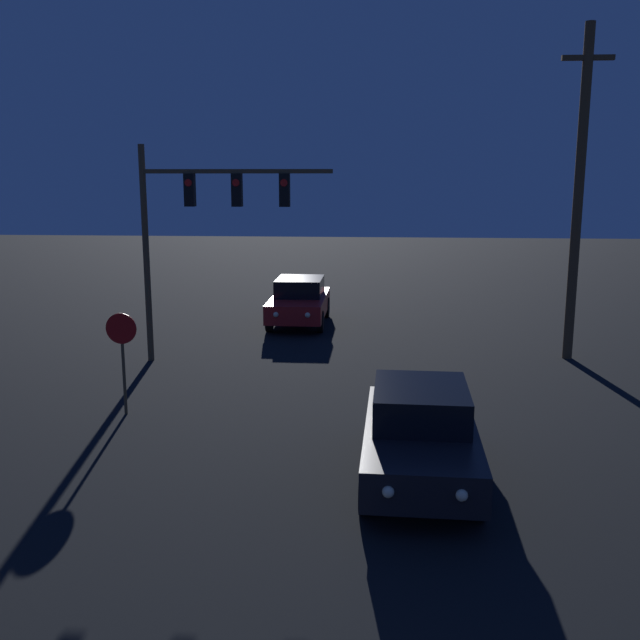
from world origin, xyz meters
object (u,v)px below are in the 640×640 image
object	(u,v)px
car_near	(420,433)
traffic_signal_mast	(199,214)
utility_pole	(579,192)
stop_sign	(122,344)
car_far	(299,301)

from	to	relation	value
car_near	traffic_signal_mast	world-z (taller)	traffic_signal_mast
traffic_signal_mast	utility_pole	size ratio (longest dim) A/B	0.66
traffic_signal_mast	utility_pole	world-z (taller)	utility_pole
stop_sign	utility_pole	world-z (taller)	utility_pole
traffic_signal_mast	stop_sign	world-z (taller)	traffic_signal_mast
traffic_signal_mast	car_far	bearing A→B (deg)	68.34
car_far	utility_pole	xyz separation A→B (m)	(8.41, -4.39, 3.98)
car_near	utility_pole	xyz separation A→B (m)	(4.88, 8.94, 3.98)
car_far	stop_sign	size ratio (longest dim) A/B	1.94
car_far	utility_pole	distance (m)	10.29
car_near	stop_sign	bearing A→B (deg)	-23.34
car_far	stop_sign	world-z (taller)	stop_sign
car_far	traffic_signal_mast	bearing A→B (deg)	68.78
car_near	stop_sign	distance (m)	7.11
car_near	car_far	distance (m)	13.79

